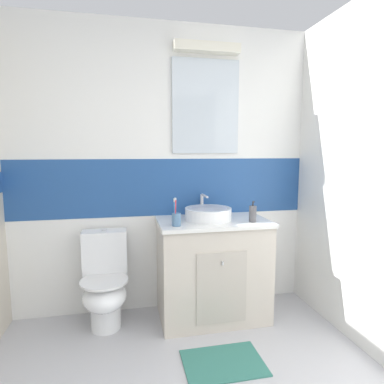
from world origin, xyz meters
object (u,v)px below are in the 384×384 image
soap_dispenser (253,214)px  sink_basin (208,213)px  toothbrush_cup (176,219)px  toilet (105,283)px

soap_dispenser → sink_basin: bearing=155.6°
toothbrush_cup → sink_basin: bearing=29.2°
sink_basin → soap_dispenser: size_ratio=2.52×
toothbrush_cup → soap_dispenser: 0.63m
toilet → toothbrush_cup: (0.55, -0.19, 0.55)m
sink_basin → toothbrush_cup: size_ratio=1.97×
toilet → toothbrush_cup: bearing=-18.7°
sink_basin → toothbrush_cup: toothbrush_cup is taller
sink_basin → toilet: sink_basin is taller
toothbrush_cup → soap_dispenser: toothbrush_cup is taller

